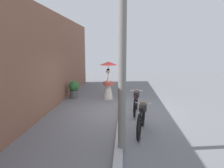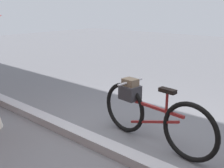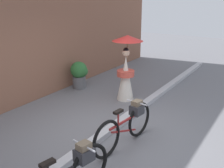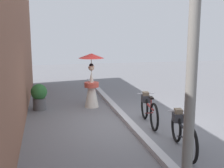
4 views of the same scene
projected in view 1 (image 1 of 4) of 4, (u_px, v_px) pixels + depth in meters
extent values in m
plane|color=slate|center=(122.00, 110.00, 8.30)|extent=(30.00, 30.00, 0.00)
cube|color=brown|center=(46.00, 60.00, 8.17)|extent=(14.00, 0.40, 3.97)
cube|color=#B2B2B7|center=(122.00, 109.00, 8.29)|extent=(14.00, 0.20, 0.12)
torus|color=black|center=(137.00, 100.00, 8.42)|extent=(0.75, 0.14, 0.75)
torus|color=black|center=(135.00, 107.00, 7.38)|extent=(0.75, 0.14, 0.75)
cube|color=maroon|center=(136.00, 99.00, 7.87)|extent=(0.90, 0.14, 0.04)
cube|color=maroon|center=(136.00, 105.00, 7.91)|extent=(0.78, 0.12, 0.28)
cylinder|color=maroon|center=(136.00, 98.00, 7.66)|extent=(0.03, 0.03, 0.31)
cube|color=black|center=(136.00, 93.00, 7.64)|extent=(0.23, 0.11, 0.05)
cylinder|color=silver|center=(137.00, 91.00, 8.25)|extent=(0.08, 0.48, 0.03)
cube|color=#333338|center=(137.00, 94.00, 8.27)|extent=(0.28, 0.25, 0.20)
cube|color=#72604C|center=(137.00, 91.00, 8.25)|extent=(0.22, 0.18, 0.14)
torus|color=black|center=(143.00, 115.00, 6.57)|extent=(0.74, 0.20, 0.74)
torus|color=black|center=(139.00, 127.00, 5.53)|extent=(0.74, 0.20, 0.74)
cube|color=black|center=(141.00, 115.00, 6.02)|extent=(0.91, 0.20, 0.04)
cube|color=black|center=(141.00, 122.00, 6.05)|extent=(0.79, 0.18, 0.29)
cylinder|color=black|center=(141.00, 113.00, 5.81)|extent=(0.03, 0.03, 0.30)
cube|color=black|center=(141.00, 108.00, 5.79)|extent=(0.23, 0.13, 0.05)
cylinder|color=silver|center=(143.00, 103.00, 6.40)|extent=(0.12, 0.48, 0.03)
cube|color=#333338|center=(143.00, 108.00, 6.42)|extent=(0.30, 0.26, 0.20)
cube|color=#72604C|center=(143.00, 104.00, 6.40)|extent=(0.23, 0.19, 0.14)
cone|color=silver|center=(108.00, 86.00, 10.11)|extent=(0.48, 0.48, 1.26)
cylinder|color=#D14C3D|center=(108.00, 83.00, 10.09)|extent=(0.49, 0.49, 0.16)
sphere|color=beige|center=(108.00, 72.00, 9.99)|extent=(0.20, 0.20, 0.20)
sphere|color=black|center=(108.00, 70.00, 9.98)|extent=(0.15, 0.15, 0.15)
cylinder|color=olive|center=(108.00, 69.00, 10.03)|extent=(0.02, 0.02, 0.55)
cone|color=red|center=(108.00, 63.00, 9.98)|extent=(0.85, 0.85, 0.16)
cylinder|color=#59595B|center=(74.00, 94.00, 10.36)|extent=(0.42, 0.42, 0.39)
sphere|color=#2D6B33|center=(74.00, 86.00, 10.29)|extent=(0.53, 0.53, 0.53)
sphere|color=#2D6B33|center=(76.00, 87.00, 10.43)|extent=(0.29, 0.29, 0.29)
cylinder|color=slate|center=(122.00, 51.00, 4.54)|extent=(0.18, 0.18, 4.80)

